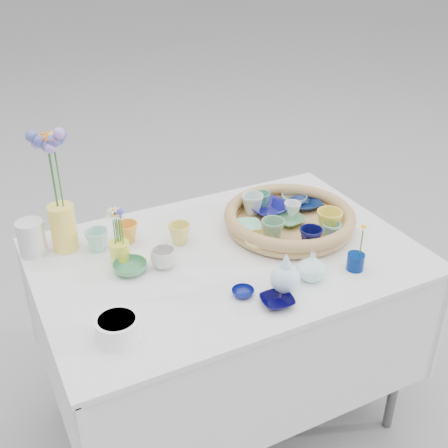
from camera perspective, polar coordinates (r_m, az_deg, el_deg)
name	(u,v)px	position (r m, az deg, el deg)	size (l,w,h in m)	color
ground	(226,413)	(2.40, 0.23, -18.63)	(80.00, 80.00, 0.00)	#949494
display_table	(226,413)	(2.40, 0.23, -18.63)	(1.26, 0.86, 0.77)	white
wicker_tray	(289,219)	(2.04, 6.65, 0.48)	(0.47, 0.47, 0.08)	#915D2F
tray_ceramic_0	(269,209)	(2.11, 4.55, 1.54)	(0.15, 0.15, 0.04)	navy
tray_ceramic_1	(306,204)	(2.17, 8.29, 1.99)	(0.12, 0.12, 0.03)	#0C1E4A
tray_ceramic_2	(329,222)	(2.00, 10.61, 0.21)	(0.09, 0.09, 0.09)	yellow
tray_ceramic_3	(289,220)	(2.05, 6.65, 0.36)	(0.11, 0.11, 0.03)	#4E8958
tray_ceramic_4	(273,230)	(1.93, 4.98, -0.59)	(0.08, 0.08, 0.07)	gray
tray_ceramic_5	(247,227)	(2.00, 2.35, -0.30)	(0.10, 0.10, 0.02)	#7DCCA9
tray_ceramic_6	(252,204)	(2.10, 2.90, 2.04)	(0.08, 0.08, 0.08)	silver
tray_ceramic_7	(292,210)	(2.09, 6.95, 1.46)	(0.06, 0.06, 0.06)	white
tray_ceramic_8	(294,199)	(2.20, 7.14, 2.54)	(0.10, 0.10, 0.03)	#A8D7F5
tray_ceramic_9	(311,238)	(1.90, 8.80, -1.42)	(0.08, 0.08, 0.07)	#080A3B
tray_ceramic_10	(259,241)	(1.91, 3.55, -1.74)	(0.10, 0.10, 0.03)	#E0C264
tray_ceramic_11	(331,231)	(1.97, 10.84, -0.70)	(0.07, 0.07, 0.06)	#7DC3BA
tray_ceramic_12	(262,200)	(2.15, 3.90, 2.48)	(0.06, 0.06, 0.06)	#469473
loose_ceramic_0	(127,232)	(1.98, -9.79, -0.83)	(0.08, 0.08, 0.07)	#F3A533
loose_ceramic_1	(179,234)	(1.95, -4.55, -0.97)	(0.08, 0.08, 0.07)	#E5D65E
loose_ceramic_2	(130,268)	(1.82, -9.53, -4.40)	(0.11, 0.11, 0.03)	#448C58
loose_ceramic_3	(164,258)	(1.83, -6.16, -3.48)	(0.08, 0.08, 0.07)	silver
loose_ceramic_4	(243,293)	(1.70, 1.93, -6.97)	(0.07, 0.07, 0.02)	navy
loose_ceramic_5	(97,240)	(1.95, -12.76, -1.60)	(0.08, 0.08, 0.07)	#9FDAC9
loose_ceramic_6	(277,301)	(1.67, 5.42, -7.83)	(0.10, 0.10, 0.02)	black
fluted_bowl	(118,328)	(1.56, -10.76, -10.37)	(0.12, 0.12, 0.06)	white
bud_vase_paleblue	(285,272)	(1.69, 6.26, -4.87)	(0.09, 0.09, 0.14)	#C6E4FF
bud_vase_seafoam	(312,266)	(1.77, 8.92, -4.23)	(0.09, 0.09, 0.10)	silver
bud_vase_cobalt	(355,262)	(1.86, 13.21, -3.75)	(0.06, 0.06, 0.06)	#001A5E
single_daisy	(362,241)	(1.82, 13.82, -1.66)	(0.06, 0.06, 0.12)	white
tall_vase_yellow	(63,227)	(1.96, -16.00, -0.34)	(0.09, 0.09, 0.16)	#FFE252
gerbera	(58,172)	(1.87, -16.51, 5.08)	(0.10, 0.10, 0.26)	orange
hydrangea	(52,174)	(1.88, -17.04, 4.84)	(0.09, 0.09, 0.32)	#4D53A3
white_pitcher	(32,238)	(1.98, -18.97, -1.36)	(0.13, 0.09, 0.12)	silver
daisy_cup	(120,252)	(1.87, -10.52, -2.84)	(0.07, 0.07, 0.07)	#EEED3C
daisy_posy	(118,223)	(1.82, -10.71, 0.08)	(0.08, 0.08, 0.14)	white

